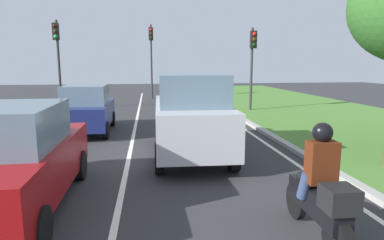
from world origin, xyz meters
name	(u,v)px	position (x,y,z in m)	size (l,w,h in m)	color
ground_plane	(153,127)	(0.00, 14.00, 0.00)	(60.00, 60.00, 0.00)	#2D2D30
lane_line_center	(135,127)	(-0.70, 14.00, 0.00)	(0.12, 32.00, 0.01)	silver
lane_line_right_edge	(238,125)	(3.60, 14.00, 0.00)	(0.12, 32.00, 0.01)	silver
grass_verge_right	(346,122)	(8.50, 14.00, 0.03)	(9.00, 48.00, 0.06)	#47752D
curb_right	(250,123)	(4.10, 14.00, 0.06)	(0.24, 48.00, 0.12)	#9E9B93
car_suv_ahead	(191,114)	(1.01, 9.57, 1.17)	(2.07, 4.55, 2.28)	#B7BABF
car_sedan_left_lane	(12,159)	(-2.47, 6.47, 0.92)	(1.88, 4.32, 1.86)	maroon
car_hatchback_far	(87,109)	(-2.39, 13.18, 0.88)	(1.78, 3.73, 1.78)	navy
motorcycle	(319,204)	(2.26, 4.80, 0.57)	(0.41, 1.90, 1.01)	black
rider_person	(321,161)	(2.26, 4.84, 1.19)	(0.51, 0.41, 1.16)	#4C1E0C
traffic_light_near_right	(253,54)	(5.39, 17.97, 3.04)	(0.32, 0.50, 4.43)	#2D2D2D
traffic_light_overhead_left	(57,49)	(-5.03, 19.86, 3.34)	(0.32, 0.50, 4.89)	#2D2D2D
traffic_light_far_median	(151,49)	(0.11, 25.35, 3.62)	(0.32, 0.50, 5.35)	#2D2D2D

